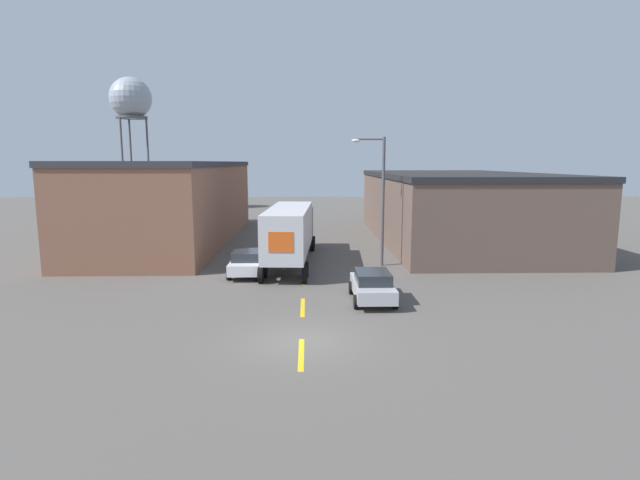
{
  "coord_description": "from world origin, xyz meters",
  "views": [
    {
      "loc": [
        0.24,
        -18.25,
        6.76
      ],
      "look_at": [
        0.96,
        10.27,
        2.3
      ],
      "focal_mm": 28.0,
      "sensor_mm": 36.0,
      "label": 1
    }
  ],
  "objects_px": {
    "water_tower": "(131,100)",
    "street_lamp": "(380,193)",
    "parked_car_left_far": "(247,262)",
    "semi_truck": "(291,229)",
    "parked_car_right_near": "(372,285)"
  },
  "relations": [
    {
      "from": "water_tower",
      "to": "street_lamp",
      "type": "relative_size",
      "value": 2.2
    },
    {
      "from": "parked_car_left_far",
      "to": "water_tower",
      "type": "relative_size",
      "value": 0.23
    },
    {
      "from": "parked_car_left_far",
      "to": "water_tower",
      "type": "height_order",
      "value": "water_tower"
    },
    {
      "from": "water_tower",
      "to": "street_lamp",
      "type": "distance_m",
      "value": 50.47
    },
    {
      "from": "parked_car_left_far",
      "to": "street_lamp",
      "type": "distance_m",
      "value": 9.61
    },
    {
      "from": "street_lamp",
      "to": "semi_truck",
      "type": "bearing_deg",
      "value": 169.32
    },
    {
      "from": "street_lamp",
      "to": "parked_car_left_far",
      "type": "bearing_deg",
      "value": -162.74
    },
    {
      "from": "semi_truck",
      "to": "water_tower",
      "type": "distance_m",
      "value": 47.09
    },
    {
      "from": "semi_truck",
      "to": "parked_car_left_far",
      "type": "xyz_separation_m",
      "value": [
        -2.56,
        -3.68,
        -1.51
      ]
    },
    {
      "from": "semi_truck",
      "to": "parked_car_right_near",
      "type": "relative_size",
      "value": 3.2
    },
    {
      "from": "parked_car_left_far",
      "to": "street_lamp",
      "type": "relative_size",
      "value": 0.51
    },
    {
      "from": "parked_car_left_far",
      "to": "water_tower",
      "type": "bearing_deg",
      "value": 116.2
    },
    {
      "from": "parked_car_left_far",
      "to": "parked_car_right_near",
      "type": "xyz_separation_m",
      "value": [
        6.83,
        -5.93,
        0.0
      ]
    },
    {
      "from": "parked_car_right_near",
      "to": "street_lamp",
      "type": "height_order",
      "value": "street_lamp"
    },
    {
      "from": "water_tower",
      "to": "parked_car_left_far",
      "type": "bearing_deg",
      "value": -63.8
    }
  ]
}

